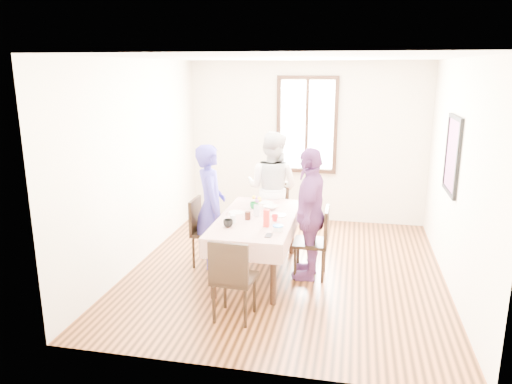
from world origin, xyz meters
TOP-DOWN VIEW (x-y plane):
  - ground at (0.00, 0.00)m, footprint 4.50×4.50m
  - back_wall at (0.00, 2.25)m, footprint 4.00×0.00m
  - right_wall at (2.00, 0.00)m, footprint 0.00×4.50m
  - window_frame at (0.00, 2.23)m, footprint 1.02×0.06m
  - window_pane at (0.00, 2.24)m, footprint 0.90×0.02m
  - art_poster at (1.98, 0.30)m, footprint 0.04×0.76m
  - dining_table at (-0.36, -0.20)m, footprint 0.82×1.70m
  - tablecloth at (-0.36, -0.20)m, footprint 0.94×1.82m
  - chair_left at (-1.04, -0.04)m, footprint 0.42×0.42m
  - chair_right at (0.32, -0.14)m, footprint 0.42×0.42m
  - chair_far at (-0.36, 0.97)m, footprint 0.45×0.45m
  - chair_near at (-0.36, -1.36)m, footprint 0.45×0.45m
  - person_left at (-1.02, -0.04)m, footprint 0.59×0.70m
  - person_far at (-0.36, 0.95)m, footprint 0.96×0.83m
  - person_right at (0.30, -0.14)m, footprint 0.42×0.98m
  - mug_black at (-0.61, -0.65)m, footprint 0.13×0.13m
  - mug_flag at (-0.11, -0.31)m, footprint 0.11×0.11m
  - mug_green at (-0.47, 0.16)m, footprint 0.13×0.13m
  - serving_bowl at (-0.25, 0.19)m, footprint 0.22×0.22m
  - juice_carton at (-0.17, -0.54)m, footprint 0.07×0.07m
  - butter_tub at (-0.02, -0.67)m, footprint 0.11×0.11m
  - jam_jar at (-0.45, -0.32)m, footprint 0.07×0.07m
  - drinking_glass at (-0.60, -0.49)m, footprint 0.07×0.07m
  - smartphone at (-0.09, -0.85)m, footprint 0.07×0.14m
  - flower_vase at (-0.37, -0.15)m, footprint 0.07×0.07m
  - plate_left at (-0.65, -0.08)m, footprint 0.20×0.20m
  - plate_right at (-0.10, -0.09)m, footprint 0.20×0.20m
  - plate_far at (-0.36, 0.45)m, footprint 0.20×0.20m
  - butter_lid at (-0.02, -0.67)m, footprint 0.12×0.12m
  - flower_bunch at (-0.37, -0.15)m, footprint 0.09×0.09m

SIDE VIEW (x-z plane):
  - ground at x=0.00m, z-range 0.00..0.00m
  - dining_table at x=-0.36m, z-range 0.00..0.75m
  - chair_left at x=-1.04m, z-range 0.00..0.91m
  - chair_right at x=0.32m, z-range 0.00..0.91m
  - chair_far at x=-0.36m, z-range 0.00..0.91m
  - chair_near at x=-0.36m, z-range 0.00..0.91m
  - tablecloth at x=-0.36m, z-range 0.75..0.76m
  - smartphone at x=-0.09m, z-range 0.76..0.77m
  - plate_left at x=-0.65m, z-range 0.76..0.77m
  - plate_right at x=-0.10m, z-range 0.76..0.77m
  - plate_far at x=-0.36m, z-range 0.76..0.77m
  - serving_bowl at x=-0.25m, z-range 0.76..0.81m
  - butter_tub at x=-0.02m, z-range 0.76..0.82m
  - mug_flag at x=-0.11m, z-range 0.76..0.84m
  - mug_green at x=-0.47m, z-range 0.76..0.85m
  - mug_black at x=-0.61m, z-range 0.76..0.85m
  - drinking_glass at x=-0.60m, z-range 0.76..0.86m
  - jam_jar at x=-0.45m, z-range 0.76..0.86m
  - person_left at x=-1.02m, z-range 0.00..1.64m
  - butter_lid at x=-0.02m, z-range 0.82..0.83m
  - person_right at x=0.30m, z-range 0.00..1.66m
  - flower_vase at x=-0.37m, z-range 0.76..0.91m
  - person_far at x=-0.36m, z-range 0.00..1.69m
  - juice_carton at x=-0.17m, z-range 0.76..0.97m
  - flower_bunch at x=-0.37m, z-range 0.91..1.01m
  - back_wall at x=0.00m, z-range -0.65..3.35m
  - right_wall at x=2.00m, z-range -0.90..3.60m
  - art_poster at x=1.98m, z-range 1.07..2.03m
  - window_frame at x=0.00m, z-range 0.84..2.46m
  - window_pane at x=0.00m, z-range 0.90..2.40m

